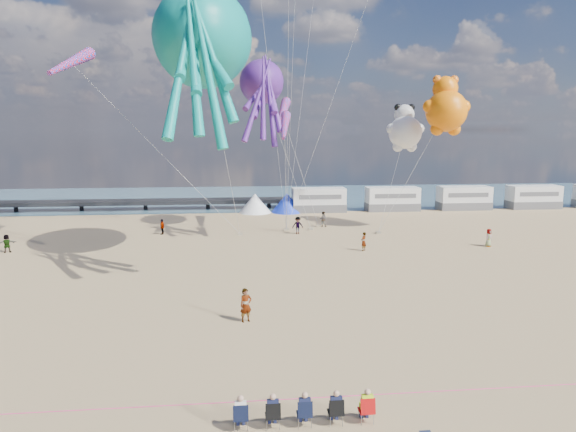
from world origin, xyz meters
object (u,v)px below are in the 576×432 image
object	(u,v)px
sandbag_c	(379,233)
sandbag_d	(318,226)
motorhome_1	(392,199)
kite_panda	(405,132)
beachgoer_3	(162,227)
windsock_left	(71,63)
kite_teddy_orange	(446,111)
windsock_mid	(282,114)
motorhome_0	(319,200)
beachgoer_5	(364,242)
motorhome_3	(533,197)
standing_person	(246,305)
beachgoer_1	(323,219)
sandbag_a	(240,234)
beachgoer_0	(489,238)
beachgoer_4	(7,243)
sandbag_e	(286,229)
kite_octopus_teal	(203,38)
tent_white	(255,203)
spectator_row	(304,408)
motorhome_2	(464,198)
beachgoer_2	(298,225)
kite_octopus_purple	(262,82)
sandbag_b	(311,229)
windsock_right	(285,126)
tent_blue	(287,203)

from	to	relation	value
sandbag_c	sandbag_d	bearing A→B (deg)	140.58
motorhome_1	kite_panda	size ratio (longest dim) A/B	1.13
beachgoer_3	windsock_left	distance (m)	16.91
kite_teddy_orange	windsock_mid	world-z (taller)	kite_teddy_orange
motorhome_0	beachgoer_5	world-z (taller)	motorhome_0
motorhome_3	standing_person	xyz separation A→B (m)	(-38.38, -36.71, -0.58)
beachgoer_1	beachgoer_3	size ratio (longest dim) A/B	1.09
motorhome_0	sandbag_a	world-z (taller)	motorhome_0
beachgoer_0	beachgoer_4	bearing A→B (deg)	140.12
beachgoer_5	sandbag_e	bearing A→B (deg)	-105.77
motorhome_3	kite_octopus_teal	distance (m)	49.37
tent_white	spectator_row	size ratio (longest dim) A/B	0.66
motorhome_2	tent_white	xyz separation A→B (m)	(-27.00, 0.00, -0.30)
beachgoer_1	windsock_left	distance (m)	28.01
beachgoer_5	kite_panda	world-z (taller)	kite_panda
beachgoer_3	tent_white	bearing A→B (deg)	157.48
standing_person	beachgoer_2	bearing A→B (deg)	52.80
motorhome_2	kite_octopus_teal	xyz separation A→B (m)	(-31.60, -22.59, 15.44)
motorhome_2	sandbag_d	bearing A→B (deg)	-154.13
motorhome_1	motorhome_3	distance (m)	19.00
kite_octopus_purple	kite_teddy_orange	world-z (taller)	kite_octopus_purple
beachgoer_4	sandbag_a	bearing A→B (deg)	173.56
motorhome_1	kite_octopus_teal	distance (m)	35.17
standing_person	spectator_row	bearing A→B (deg)	-103.34
sandbag_b	sandbag_e	distance (m)	2.54
sandbag_a	beachgoer_2	bearing A→B (deg)	0.58
standing_person	beachgoer_4	bearing A→B (deg)	114.16
motorhome_3	spectator_row	world-z (taller)	motorhome_3
beachgoer_5	kite_teddy_orange	size ratio (longest dim) A/B	0.24
motorhome_0	sandbag_a	distance (m)	17.00
beachgoer_3	windsock_right	xyz separation A→B (m)	(11.73, -4.36, 9.74)
tent_blue	sandbag_a	world-z (taller)	tent_blue
beachgoer_0	motorhome_1	bearing A→B (deg)	59.18
beachgoer_3	windsock_right	bearing A→B (deg)	84.70
tent_white	windsock_right	size ratio (longest dim) A/B	0.91
tent_blue	beachgoer_2	size ratio (longest dim) A/B	2.32
beachgoer_3	beachgoer_4	size ratio (longest dim) A/B	0.98
standing_person	beachgoer_0	distance (m)	26.89
kite_teddy_orange	kite_octopus_teal	bearing A→B (deg)	177.86
windsock_mid	spectator_row	bearing A→B (deg)	-80.69
beachgoer_1	kite_teddy_orange	world-z (taller)	kite_teddy_orange
standing_person	beachgoer_1	bearing A→B (deg)	48.27
motorhome_1	windsock_right	bearing A→B (deg)	-132.41
sandbag_d	kite_panda	bearing A→B (deg)	-4.31
sandbag_d	sandbag_b	bearing A→B (deg)	-121.19
motorhome_2	beachgoer_4	size ratio (longest dim) A/B	4.26
beachgoer_3	sandbag_d	world-z (taller)	beachgoer_3
spectator_row	windsock_right	distance (m)	31.59
beachgoer_1	kite_octopus_purple	xyz separation A→B (m)	(-6.47, -1.06, 13.98)
kite_octopus_teal	windsock_left	world-z (taller)	kite_octopus_teal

